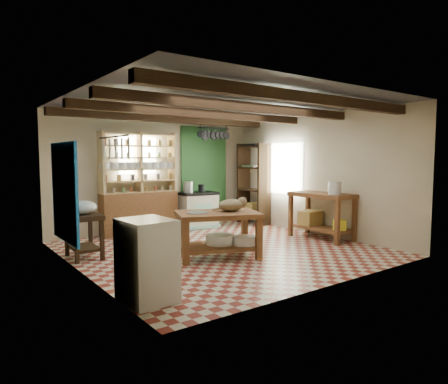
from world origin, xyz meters
TOP-DOWN VIEW (x-y plane):
  - floor at (0.00, 0.00)m, footprint 5.00×5.00m
  - ceiling at (0.00, 0.00)m, footprint 5.00×5.00m
  - wall_back at (0.00, 2.50)m, footprint 5.00×0.04m
  - wall_front at (0.00, -2.50)m, footprint 5.00×0.04m
  - wall_left at (-2.50, 0.00)m, footprint 0.04×5.00m
  - wall_right at (2.50, 0.00)m, footprint 0.04×5.00m
  - ceiling_beams at (0.00, 0.00)m, footprint 5.00×3.80m
  - blue_wall_patch at (-2.47, 0.90)m, footprint 0.04×1.40m
  - green_wall_patch at (1.25, 2.47)m, footprint 1.30×0.04m
  - window_back at (-0.50, 2.48)m, footprint 0.90×0.02m
  - window_right at (2.48, 1.00)m, footprint 0.02×1.30m
  - utensil_rail at (-2.44, -1.20)m, footprint 0.06×0.90m
  - pot_rack at (1.25, 2.05)m, footprint 0.86×0.12m
  - shelving_unit at (-0.55, 2.31)m, footprint 1.70×0.34m
  - tall_rack at (2.28, 1.80)m, footprint 0.40×0.86m
  - work_table at (-0.38, -0.41)m, footprint 1.56×1.31m
  - stove at (0.85, 2.15)m, footprint 0.90×0.64m
  - prep_table at (-2.20, 0.84)m, footprint 0.51×0.73m
  - white_cabinet at (-2.22, -1.59)m, footprint 0.56×0.66m
  - right_counter at (2.18, -0.45)m, footprint 0.67×1.32m
  - cat at (-0.13, -0.45)m, footprint 0.51×0.43m
  - steel_tray at (-0.73, -0.33)m, footprint 0.44×0.44m
  - basin_large at (-0.32, -0.38)m, footprint 0.61×0.61m
  - basin_small at (0.00, -0.66)m, footprint 0.52×0.52m
  - kettle_left at (0.60, 2.17)m, footprint 0.24×0.24m
  - kettle_right at (0.95, 2.14)m, footprint 0.15×0.15m
  - enamel_bowl at (-2.20, 0.84)m, footprint 0.45×0.45m
  - white_bucket at (2.13, -0.80)m, footprint 0.26×0.26m
  - wicker_basket at (2.18, -0.15)m, footprint 0.42×0.34m
  - yellow_tub at (2.19, -0.90)m, footprint 0.27×0.27m

SIDE VIEW (x-z plane):
  - floor at x=0.00m, z-range -0.02..0.00m
  - basin_small at x=0.00m, z-range 0.20..0.34m
  - basin_large at x=-0.32m, z-range 0.20..0.36m
  - yellow_tub at x=2.19m, z-range 0.25..0.44m
  - prep_table at x=-2.20m, z-range 0.00..0.73m
  - work_table at x=-0.38m, z-range 0.00..0.76m
  - wicker_basket at x=2.18m, z-range 0.25..0.54m
  - stove at x=0.85m, z-range 0.00..0.84m
  - right_counter at x=2.18m, z-range 0.00..0.94m
  - white_cabinet at x=-2.22m, z-range 0.00..0.96m
  - steel_tray at x=-0.73m, z-range 0.76..0.78m
  - enamel_bowl at x=-2.20m, z-range 0.73..0.95m
  - cat at x=-0.13m, z-range 0.76..0.96m
  - kettle_right at x=0.95m, z-range 0.84..1.02m
  - kettle_left at x=0.60m, z-range 0.84..1.10m
  - tall_rack at x=2.28m, z-range 0.00..2.00m
  - white_bucket at x=2.13m, z-range 0.94..1.19m
  - blue_wall_patch at x=-2.47m, z-range 0.30..1.90m
  - shelving_unit at x=-0.55m, z-range 0.00..2.20m
  - green_wall_patch at x=1.25m, z-range 0.10..2.40m
  - wall_back at x=0.00m, z-range 0.00..2.60m
  - wall_front at x=0.00m, z-range 0.00..2.60m
  - wall_left at x=-2.50m, z-range 0.00..2.60m
  - wall_right at x=2.50m, z-range 0.00..2.60m
  - window_right at x=2.48m, z-range 0.80..2.00m
  - window_back at x=-0.50m, z-range 1.30..2.10m
  - utensil_rail at x=-2.44m, z-range 1.64..1.92m
  - pot_rack at x=1.25m, z-range 2.00..2.36m
  - ceiling_beams at x=0.00m, z-range 2.40..2.56m
  - ceiling at x=0.00m, z-range 2.59..2.61m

